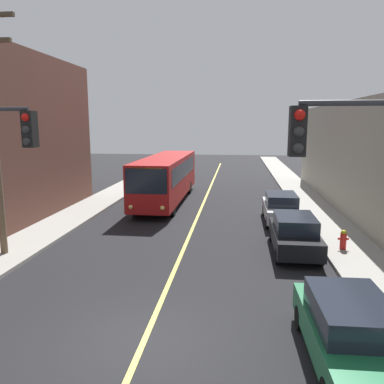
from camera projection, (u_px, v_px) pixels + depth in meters
name	position (u px, v px, depth m)	size (l,w,h in m)	color
ground_plane	(144.00, 342.00, 9.76)	(120.00, 120.00, 0.00)	black
sidewalk_left	(55.00, 227.00, 20.35)	(2.50, 90.00, 0.15)	gray
sidewalk_right	(339.00, 236.00, 18.70)	(2.50, 90.00, 0.15)	gray
lane_stripe_center	(200.00, 211.00, 24.43)	(0.16, 60.00, 0.01)	#D8CC4C
city_bus	(167.00, 176.00, 26.94)	(2.63, 12.17, 3.20)	maroon
parked_car_green	(350.00, 331.00, 8.68)	(1.89, 4.44, 1.62)	#196038
parked_car_black	(295.00, 234.00, 16.39)	(1.85, 4.41, 1.62)	black
parked_car_silver	(281.00, 207.00, 21.51)	(1.84, 4.41, 1.62)	#B7B7BC
fire_hydrant	(343.00, 239.00, 16.46)	(0.44, 0.26, 0.84)	red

